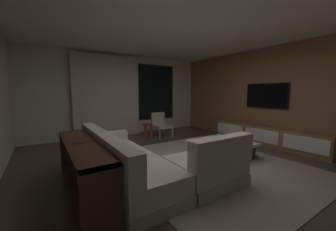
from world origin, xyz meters
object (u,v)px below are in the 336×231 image
object	(u,v)px
sectional_couch	(146,164)
mounted_tv	(266,96)
accent_chair_near_window	(160,123)
media_console	(267,136)
console_table_behind_couch	(83,165)
book_stack_on_coffee_table	(220,138)
side_stool	(148,127)
coffee_table	(222,149)

from	to	relation	value
sectional_couch	mounted_tv	bearing A→B (deg)	5.28
accent_chair_near_window	media_console	world-z (taller)	accent_chair_near_window
media_console	console_table_behind_couch	size ratio (longest dim) A/B	1.48
console_table_behind_couch	media_console	bearing A→B (deg)	0.46
book_stack_on_coffee_table	side_stool	bearing A→B (deg)	104.18
media_console	side_stool	bearing A→B (deg)	133.37
coffee_table	accent_chair_near_window	distance (m)	2.55
book_stack_on_coffee_table	side_stool	size ratio (longest dim) A/B	0.63
accent_chair_near_window	console_table_behind_couch	size ratio (longest dim) A/B	0.37
coffee_table	book_stack_on_coffee_table	bearing A→B (deg)	58.53
side_stool	media_console	world-z (taller)	media_console
coffee_table	accent_chair_near_window	size ratio (longest dim) A/B	1.49
media_console	console_table_behind_couch	xyz separation A→B (m)	(-4.69, -0.04, 0.16)
console_table_behind_couch	accent_chair_near_window	bearing A→B (deg)	42.47
accent_chair_near_window	coffee_table	bearing A→B (deg)	-88.54
book_stack_on_coffee_table	side_stool	distance (m)	2.49
side_stool	console_table_behind_couch	distance (m)	3.45
console_table_behind_couch	mounted_tv	bearing A→B (deg)	2.78
book_stack_on_coffee_table	accent_chair_near_window	distance (m)	2.44
coffee_table	side_stool	world-z (taller)	side_stool
coffee_table	media_console	bearing A→B (deg)	0.46
sectional_couch	console_table_behind_couch	bearing A→B (deg)	171.92
book_stack_on_coffee_table	accent_chair_near_window	size ratio (longest dim) A/B	0.37
sectional_couch	accent_chair_near_window	xyz separation A→B (m)	(1.89, 2.69, 0.14)
console_table_behind_couch	sectional_couch	bearing A→B (deg)	-8.08
book_stack_on_coffee_table	mounted_tv	xyz separation A→B (m)	(1.94, 0.11, 0.94)
sectional_couch	side_stool	size ratio (longest dim) A/B	5.43
coffee_table	media_console	size ratio (longest dim) A/B	0.37
coffee_table	book_stack_on_coffee_table	size ratio (longest dim) A/B	4.00
media_console	book_stack_on_coffee_table	bearing A→B (deg)	176.99
coffee_table	side_stool	bearing A→B (deg)	102.18
media_console	console_table_behind_couch	bearing A→B (deg)	-179.54
book_stack_on_coffee_table	coffee_table	bearing A→B (deg)	-121.47
side_stool	media_console	distance (m)	3.45
media_console	console_table_behind_couch	distance (m)	4.69
accent_chair_near_window	media_console	xyz separation A→B (m)	(1.89, -2.52, -0.18)
book_stack_on_coffee_table	media_console	distance (m)	1.77
coffee_table	accent_chair_near_window	xyz separation A→B (m)	(-0.06, 2.54, 0.25)
accent_chair_near_window	mounted_tv	size ratio (longest dim) A/B	0.65
sectional_couch	media_console	xyz separation A→B (m)	(3.78, 0.17, -0.04)
side_stool	media_console	bearing A→B (deg)	-46.63
console_table_behind_couch	coffee_table	bearing A→B (deg)	0.47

